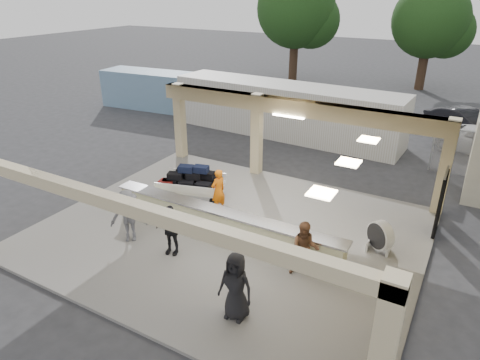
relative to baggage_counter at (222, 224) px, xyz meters
The scene contains 15 objects.
ground 0.77m from the baggage_counter, 90.00° to the left, with size 120.00×120.00×0.00m, color #2C2C2F.
pavilion 1.41m from the baggage_counter, 79.65° to the left, with size 12.01×10.00×3.55m.
baggage_counter is the anchor object (origin of this frame).
luggage_cart 3.01m from the baggage_counter, 144.56° to the left, with size 2.64×2.03×1.36m.
drum_fan 4.88m from the baggage_counter, 20.17° to the left, with size 0.90×0.80×1.01m.
baggage_handler 1.79m from the baggage_counter, 125.76° to the left, with size 0.59×0.32×1.62m, color orange.
passenger_a 3.07m from the baggage_counter, ahead, with size 0.80×0.35×1.64m, color brown.
passenger_b 1.76m from the baggage_counter, 120.16° to the right, with size 0.94×0.34×1.61m, color black.
passenger_c 2.95m from the baggage_counter, 147.14° to the right, with size 1.13×0.40×1.75m, color #54555A.
passenger_d 3.68m from the baggage_counter, 53.08° to the right, with size 0.88×0.36×1.79m, color black.
car_dark 16.42m from the baggage_counter, 68.61° to the left, with size 1.58×4.46×1.49m, color black.
container_white 11.25m from the baggage_counter, 104.07° to the left, with size 12.73×2.55×2.76m, color silver.
container_blue 16.57m from the baggage_counter, 134.03° to the left, with size 9.22×2.21×2.40m, color #7294B7.
tree_left 26.31m from the baggage_counter, 107.30° to the left, with size 6.60×6.30×9.00m.
tree_mid 27.11m from the baggage_counter, 85.03° to the left, with size 6.00×5.60×8.00m.
Camera 1 is at (6.32, -10.51, 7.52)m, focal length 32.00 mm.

